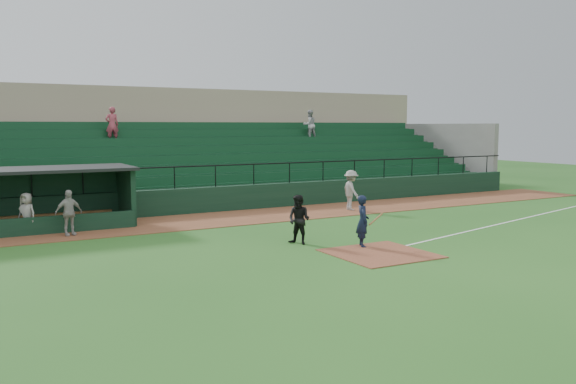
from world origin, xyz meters
TOP-DOWN VIEW (x-y plane):
  - ground at (0.00, 0.00)m, footprint 90.00×90.00m
  - warning_track at (0.00, 8.00)m, footprint 40.00×4.00m
  - home_plate_dirt at (0.00, -1.00)m, footprint 3.00×3.00m
  - foul_line at (8.00, 1.20)m, footprint 17.49×4.44m
  - stadium_structure at (0.00, 16.46)m, footprint 38.00×13.08m
  - dugout at (-9.75, 9.56)m, footprint 8.90×3.20m
  - batter_at_plate at (0.16, 0.16)m, footprint 1.11×0.75m
  - umpire at (-1.45, 1.64)m, footprint 0.96×1.04m
  - runner at (4.84, 7.44)m, footprint 0.91×1.34m
  - dugout_player_a at (-8.11, 7.06)m, footprint 1.05×0.60m
  - dugout_player_b at (-9.43, 8.04)m, footprint 0.88×0.90m

SIDE VIEW (x-z plane):
  - ground at x=0.00m, z-range 0.00..0.00m
  - foul_line at x=8.00m, z-range 0.00..0.01m
  - warning_track at x=0.00m, z-range 0.00..0.03m
  - home_plate_dirt at x=0.00m, z-range 0.00..0.03m
  - dugout_player_b at x=-9.43m, z-range 0.03..1.59m
  - umpire at x=-1.45m, z-range 0.00..1.70m
  - dugout_player_a at x=-8.11m, z-range 0.03..1.72m
  - batter_at_plate at x=0.16m, z-range 0.00..1.75m
  - runner at x=4.84m, z-range 0.03..1.95m
  - dugout at x=-9.75m, z-range 0.12..2.54m
  - stadium_structure at x=0.00m, z-range -0.90..5.50m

